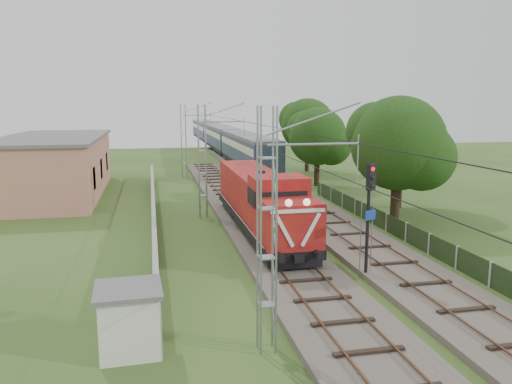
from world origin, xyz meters
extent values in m
plane|color=#2E481B|center=(0.00, 0.00, 0.00)|extent=(140.00, 140.00, 0.00)
cube|color=#6B6054|center=(0.00, 7.00, 0.15)|extent=(4.20, 70.00, 0.30)
cube|color=black|center=(0.00, 7.00, 0.35)|extent=(2.40, 70.00, 0.10)
cube|color=brown|center=(-0.85, 7.00, 0.42)|extent=(0.08, 70.00, 0.05)
cube|color=brown|center=(0.85, 7.00, 0.42)|extent=(0.08, 70.00, 0.05)
cube|color=#6B6054|center=(5.00, 20.00, 0.15)|extent=(4.20, 80.00, 0.30)
cube|color=black|center=(5.00, 20.00, 0.35)|extent=(2.40, 80.00, 0.10)
cube|color=brown|center=(4.15, 20.00, 0.42)|extent=(0.08, 80.00, 0.05)
cube|color=brown|center=(5.85, 20.00, 0.42)|extent=(0.08, 80.00, 0.05)
cylinder|color=gray|center=(-1.50, -8.00, 6.80)|extent=(3.00, 0.08, 0.08)
cylinder|color=gray|center=(-1.50, 12.00, 6.80)|extent=(3.00, 0.08, 0.08)
cylinder|color=gray|center=(-1.50, 32.00, 6.80)|extent=(3.00, 0.08, 0.08)
cylinder|color=black|center=(0.00, 12.00, 5.50)|extent=(0.03, 70.00, 0.03)
cylinder|color=black|center=(0.00, 12.00, 6.80)|extent=(0.03, 70.00, 0.03)
cube|color=#9E9E99|center=(-6.50, 12.00, 0.75)|extent=(0.25, 40.00, 1.50)
cube|color=#AF7A5E|center=(-15.00, 24.00, 2.50)|extent=(8.00, 20.00, 5.00)
cube|color=#606060|center=(-15.00, 24.00, 5.10)|extent=(8.40, 20.40, 0.25)
cube|color=black|center=(-11.05, 18.00, 2.20)|extent=(0.10, 1.60, 1.80)
cube|color=black|center=(-11.05, 24.00, 2.20)|extent=(0.10, 1.60, 1.80)
cube|color=black|center=(-11.05, 30.00, 2.20)|extent=(0.10, 1.60, 1.80)
cube|color=black|center=(8.00, 3.00, 0.60)|extent=(0.05, 32.00, 1.15)
cube|color=#9E9E99|center=(8.00, 18.00, 0.60)|extent=(0.12, 0.12, 1.20)
cube|color=black|center=(0.00, 6.73, 0.98)|extent=(2.89, 16.36, 0.48)
cube|color=black|center=(0.00, 1.44, 0.69)|extent=(2.12, 3.47, 0.48)
cube|color=black|center=(0.00, 12.03, 0.69)|extent=(2.12, 3.47, 0.48)
cube|color=black|center=(0.00, -1.35, 0.59)|extent=(2.50, 0.24, 0.34)
cube|color=#A72412|center=(0.00, -0.25, 2.33)|extent=(2.79, 2.41, 2.21)
sphere|color=white|center=(-0.43, -1.40, 3.58)|extent=(0.35, 0.35, 0.35)
sphere|color=white|center=(0.43, -1.40, 3.58)|extent=(0.35, 0.35, 0.35)
cube|color=silver|center=(-0.63, -1.47, 2.28)|extent=(0.97, 0.06, 1.61)
cube|color=silver|center=(0.63, -1.47, 2.28)|extent=(0.97, 0.06, 1.61)
cube|color=silver|center=(0.00, -1.47, 3.19)|extent=(2.60, 0.06, 0.17)
cube|color=#A72412|center=(0.00, 2.11, 2.76)|extent=(2.89, 2.31, 3.08)
cube|color=black|center=(0.00, 0.94, 3.24)|extent=(2.41, 0.06, 0.87)
cube|color=#A72412|center=(0.00, 9.09, 2.47)|extent=(2.70, 11.65, 2.50)
cylinder|color=black|center=(0.00, 6.16, 3.87)|extent=(0.42, 0.42, 0.39)
cylinder|color=gray|center=(-0.29, 1.34, 4.44)|extent=(0.12, 0.12, 0.34)
cylinder|color=gray|center=(0.29, 1.34, 4.44)|extent=(0.12, 0.12, 0.34)
cube|color=black|center=(5.00, 36.46, 0.92)|extent=(3.06, 23.18, 0.53)
cube|color=#2E3D4E|center=(5.00, 36.46, 2.61)|extent=(3.16, 23.18, 2.84)
cube|color=beige|center=(5.00, 36.46, 3.14)|extent=(3.20, 22.25, 0.79)
cube|color=slate|center=(5.00, 36.46, 4.19)|extent=(3.21, 23.18, 0.37)
cube|color=black|center=(5.00, 60.69, 0.92)|extent=(3.06, 23.18, 0.53)
cube|color=#2E3D4E|center=(5.00, 60.69, 2.61)|extent=(3.16, 23.18, 2.84)
cube|color=beige|center=(5.00, 60.69, 3.14)|extent=(3.20, 22.25, 0.79)
cube|color=slate|center=(5.00, 60.69, 4.19)|extent=(3.21, 23.18, 0.37)
cube|color=black|center=(5.00, 84.92, 0.92)|extent=(3.06, 23.18, 0.53)
cube|color=#2E3D4E|center=(5.00, 84.92, 2.61)|extent=(3.16, 23.18, 2.84)
cube|color=beige|center=(5.00, 84.92, 3.14)|extent=(3.20, 22.25, 0.79)
cube|color=slate|center=(5.00, 84.92, 4.19)|extent=(3.21, 23.18, 0.37)
cylinder|color=black|center=(3.09, -2.26, 2.73)|extent=(0.15, 0.15, 5.46)
cube|color=black|center=(3.09, -2.43, 4.81)|extent=(0.44, 0.36, 1.20)
sphere|color=red|center=(3.09, -2.56, 5.19)|extent=(0.20, 0.20, 0.20)
sphere|color=black|center=(3.09, -2.56, 4.81)|extent=(0.20, 0.20, 0.20)
sphere|color=black|center=(3.09, -2.56, 4.43)|extent=(0.20, 0.20, 0.20)
cube|color=navy|center=(3.15, -2.39, 3.06)|extent=(0.58, 0.26, 0.44)
cube|color=silver|center=(-7.40, -7.15, 1.03)|extent=(1.94, 1.94, 2.05)
cube|color=#606060|center=(-7.40, -7.15, 2.15)|extent=(2.24, 2.24, 0.14)
cylinder|color=#332415|center=(9.65, 7.68, 1.93)|extent=(0.63, 0.63, 3.86)
sphere|color=#18330E|center=(9.65, 7.68, 5.44)|extent=(6.32, 6.32, 6.32)
sphere|color=#18330E|center=(10.91, 6.73, 4.56)|extent=(4.42, 4.42, 4.42)
sphere|color=#18330E|center=(8.54, 8.79, 6.14)|extent=(4.11, 4.11, 4.11)
cylinder|color=#332415|center=(12.32, 12.26, 1.94)|extent=(0.52, 0.52, 3.88)
sphere|color=#18330E|center=(12.32, 12.26, 5.46)|extent=(6.34, 6.34, 6.34)
sphere|color=#18330E|center=(13.59, 11.31, 4.58)|extent=(4.44, 4.44, 4.44)
sphere|color=#18330E|center=(11.21, 13.37, 6.17)|extent=(4.12, 4.12, 4.12)
cylinder|color=#332415|center=(9.49, 23.69, 1.73)|extent=(0.54, 0.54, 3.47)
sphere|color=#18330E|center=(9.49, 23.69, 4.88)|extent=(5.67, 5.67, 5.67)
sphere|color=#18330E|center=(10.62, 22.84, 4.10)|extent=(3.97, 3.97, 3.97)
sphere|color=#18330E|center=(8.49, 24.69, 5.51)|extent=(3.69, 3.69, 3.69)
cylinder|color=#332415|center=(11.84, 34.29, 1.95)|extent=(0.50, 0.50, 3.90)
sphere|color=#18330E|center=(11.84, 34.29, 5.50)|extent=(6.38, 6.38, 6.38)
sphere|color=#18330E|center=(13.11, 33.33, 4.61)|extent=(4.47, 4.47, 4.47)
sphere|color=#18330E|center=(10.72, 35.41, 6.21)|extent=(4.15, 4.15, 4.15)
camera|label=1|loc=(-6.50, -22.96, 8.06)|focal=35.00mm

